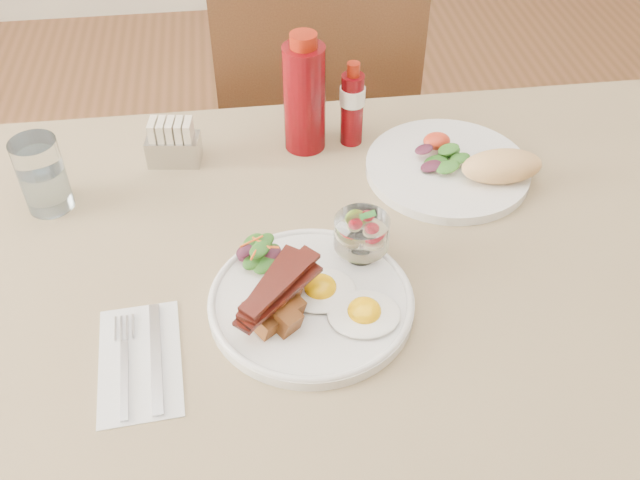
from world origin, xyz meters
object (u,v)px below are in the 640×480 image
chair_far (314,134)px  ketchup_bottle (304,96)px  sugar_caddy (173,144)px  water_glass (43,179)px  main_plate (311,302)px  second_plate (460,166)px  hot_sauce_bottle (352,105)px  fruit_cup (362,233)px  table (366,303)px

chair_far → ketchup_bottle: 0.49m
sugar_caddy → water_glass: water_glass is taller
main_plate → second_plate: (0.28, 0.26, 0.01)m
second_plate → hot_sauce_bottle: bearing=143.4°
fruit_cup → second_plate: (0.20, 0.18, -0.04)m
hot_sauce_bottle → water_glass: (-0.50, -0.11, -0.02)m
fruit_cup → sugar_caddy: (-0.27, 0.29, -0.02)m
ketchup_bottle → water_glass: bearing=-165.0°
fruit_cup → second_plate: bearing=42.9°
ketchup_bottle → sugar_caddy: (-0.22, -0.02, -0.06)m
chair_far → sugar_caddy: chair_far is taller
chair_far → main_plate: size_ratio=3.32×
table → sugar_caddy: (-0.28, 0.29, 0.12)m
second_plate → sugar_caddy: bearing=167.9°
table → ketchup_bottle: 0.36m
table → main_plate: size_ratio=4.75×
table → chair_far: chair_far is taller
table → ketchup_bottle: ketchup_bottle is taller
table → sugar_caddy: 0.42m
table → water_glass: (-0.48, 0.19, 0.14)m
fruit_cup → hot_sauce_bottle: (0.04, 0.31, 0.01)m
table → chair_far: size_ratio=1.43×
second_plate → ketchup_bottle: bearing=154.0°
main_plate → sugar_caddy: sugar_caddy is taller
water_glass → second_plate: bearing=-0.7°
hot_sauce_bottle → sugar_caddy: 0.31m
table → water_glass: 0.53m
main_plate → fruit_cup: (0.08, 0.07, 0.05)m
table → main_plate: 0.15m
fruit_cup → main_plate: bearing=-137.7°
second_plate → hot_sauce_bottle: 0.21m
sugar_caddy → hot_sauce_bottle: bearing=11.6°
second_plate → hot_sauce_bottle: (-0.16, 0.12, 0.06)m
water_glass → hot_sauce_bottle: bearing=12.8°
main_plate → water_glass: bearing=145.2°
hot_sauce_bottle → table: bearing=-94.4°
second_plate → ketchup_bottle: 0.28m
chair_far → hot_sauce_bottle: size_ratio=6.08×
chair_far → ketchup_bottle: ketchup_bottle is taller
table → ketchup_bottle: bearing=100.8°
table → second_plate: bearing=44.7°
table → sugar_caddy: bearing=134.7°
ketchup_bottle → sugar_caddy: bearing=-175.3°
table → chair_far: (0.00, 0.66, -0.14)m
chair_far → water_glass: chair_far is taller
chair_far → second_plate: (0.19, -0.48, 0.25)m
main_plate → ketchup_bottle: bearing=84.7°
table → second_plate: (0.19, 0.18, 0.11)m
hot_sauce_bottle → chair_far: bearing=93.8°
fruit_cup → sugar_caddy: size_ratio=0.85×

